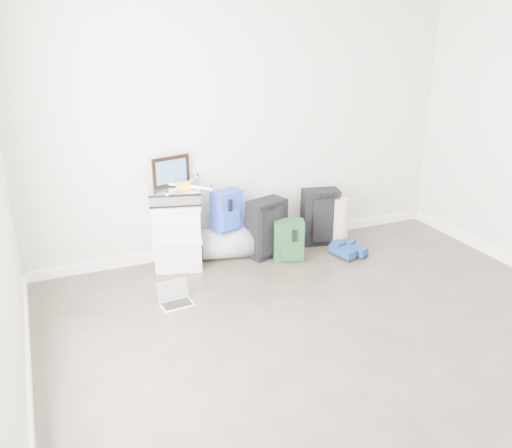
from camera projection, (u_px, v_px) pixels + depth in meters
name	position (u px, v px, depth m)	size (l,w,h in m)	color
ground	(382.00, 378.00, 3.73)	(5.00, 5.00, 0.00)	#352D26
room_envelope	(405.00, 129.00, 3.12)	(4.52, 5.02, 2.71)	silver
boxes_stack	(177.00, 235.00, 5.28)	(0.55, 0.49, 0.67)	silver
briefcase	(175.00, 195.00, 5.14)	(0.47, 0.35, 0.14)	#B2B2B7
painting	(171.00, 171.00, 5.14)	(0.38, 0.12, 0.29)	black
drone	(183.00, 185.00, 5.11)	(0.46, 0.46, 0.06)	yellow
duffel_bag	(227.00, 243.00, 5.54)	(0.32, 0.32, 0.52)	gray
blue_backpack	(227.00, 211.00, 5.39)	(0.33, 0.29, 0.40)	#1C36B9
large_suitcase	(267.00, 228.00, 5.54)	(0.44, 0.35, 0.60)	black
green_backpack	(289.00, 241.00, 5.47)	(0.34, 0.30, 0.42)	#143718
carry_on	(320.00, 217.00, 5.85)	(0.42, 0.32, 0.61)	black
shoes	(348.00, 251.00, 5.61)	(0.35, 0.32, 0.10)	black
rolled_rug	(340.00, 222.00, 5.80)	(0.18, 0.18, 0.54)	tan
laptop	(175.00, 299.00, 4.68)	(0.29, 0.22, 0.20)	silver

